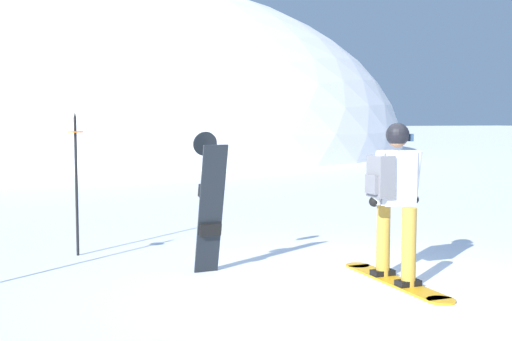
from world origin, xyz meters
TOP-DOWN VIEW (x-y plane):
  - ground_plane at (0.00, 0.00)m, footprint 300.00×300.00m
  - ridge_peak_main at (3.37, 28.70)m, footprint 31.06×27.96m
  - snowboarder_main at (0.49, 0.07)m, footprint 0.64×1.84m
  - spare_snowboard at (-1.18, 1.20)m, footprint 0.28×0.42m
  - piste_marker_near at (-2.40, 2.85)m, footprint 0.20×0.20m

SIDE VIEW (x-z plane):
  - ground_plane at x=0.00m, z-range 0.00..0.00m
  - ridge_peak_main at x=3.37m, z-range -8.89..8.89m
  - spare_snowboard at x=-1.18m, z-range 0.01..1.63m
  - snowboarder_main at x=0.49m, z-range 0.06..1.78m
  - piste_marker_near at x=-2.40m, z-range 0.13..1.99m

